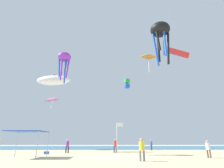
# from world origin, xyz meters

# --- Properties ---
(ground) EXTENTS (110.00, 110.00, 0.10)m
(ground) POSITION_xyz_m (0.00, 0.00, -0.05)
(ground) COLOR beige
(ocean_strip) EXTENTS (110.00, 24.99, 0.03)m
(ocean_strip) POSITION_xyz_m (0.00, 27.87, 0.01)
(ocean_strip) COLOR teal
(ocean_strip) RESTS_ON ground
(canopy_tent) EXTENTS (3.36, 3.09, 2.50)m
(canopy_tent) POSITION_xyz_m (-8.37, -0.86, 2.38)
(canopy_tent) COLOR #B2B2B7
(canopy_tent) RESTS_ON ground
(person_near_tent) EXTENTS (0.48, 0.42, 1.79)m
(person_near_tent) POSITION_xyz_m (2.39, -4.00, 1.05)
(person_near_tent) COLOR slate
(person_near_tent) RESTS_ON ground
(person_leftmost) EXTENTS (0.38, 0.41, 1.60)m
(person_leftmost) POSITION_xyz_m (9.38, -1.28, 0.94)
(person_leftmost) COLOR brown
(person_leftmost) RESTS_ON ground
(person_central) EXTENTS (0.42, 0.42, 1.77)m
(person_central) POSITION_xyz_m (-5.85, 6.41, 1.04)
(person_central) COLOR black
(person_central) RESTS_ON ground
(person_rightmost) EXTENTS (0.41, 0.41, 1.73)m
(person_rightmost) POSITION_xyz_m (7.25, 13.15, 1.01)
(person_rightmost) COLOR brown
(person_rightmost) RESTS_ON ground
(person_far_shore) EXTENTS (0.45, 0.44, 1.83)m
(person_far_shore) POSITION_xyz_m (0.68, 6.74, 1.08)
(person_far_shore) COLOR #33384C
(person_far_shore) RESTS_ON ground
(banner_flag) EXTENTS (0.61, 0.06, 3.24)m
(banner_flag) POSITION_xyz_m (0.55, -1.70, 1.98)
(banner_flag) COLOR silver
(banner_flag) RESTS_ON ground
(cooler_box) EXTENTS (0.57, 0.37, 0.35)m
(cooler_box) POSITION_xyz_m (-7.94, 4.44, 0.18)
(cooler_box) COLOR blue
(cooler_box) RESTS_ON ground
(kite_octopus_purple) EXTENTS (2.55, 2.55, 4.27)m
(kite_octopus_purple) POSITION_xyz_m (-6.50, 3.27, 12.48)
(kite_octopus_purple) COLOR purple
(kite_box_green) EXTENTS (1.23, 1.21, 2.08)m
(kite_box_green) POSITION_xyz_m (4.00, 19.07, 14.01)
(kite_box_green) COLOR green
(kite_diamond_orange) EXTENTS (3.89, 3.88, 4.21)m
(kite_diamond_orange) POSITION_xyz_m (8.95, 17.70, 19.88)
(kite_diamond_orange) COLOR orange
(kite_delta_pink) EXTENTS (3.95, 3.94, 2.55)m
(kite_delta_pink) POSITION_xyz_m (-11.66, 15.79, 9.54)
(kite_delta_pink) COLOR pink
(kite_parafoil_red) EXTENTS (4.11, 0.91, 2.50)m
(kite_parafoil_red) POSITION_xyz_m (12.31, 9.31, 16.81)
(kite_parafoil_red) COLOR red
(kite_inflatable_white) EXTENTS (5.95, 2.34, 2.12)m
(kite_inflatable_white) POSITION_xyz_m (-9.60, 9.41, 11.36)
(kite_inflatable_white) COLOR white
(kite_octopus_black) EXTENTS (4.03, 4.03, 6.74)m
(kite_octopus_black) POSITION_xyz_m (7.31, 3.16, 16.98)
(kite_octopus_black) COLOR black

